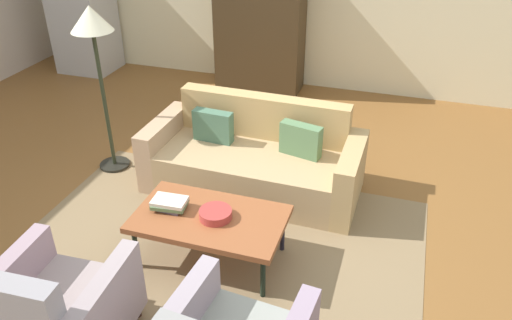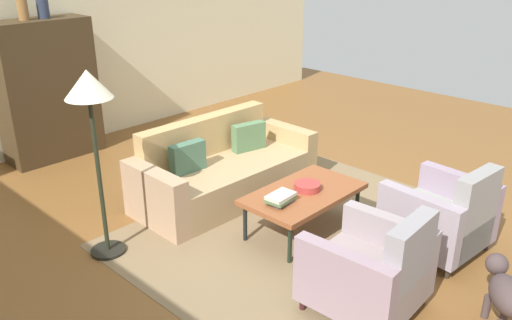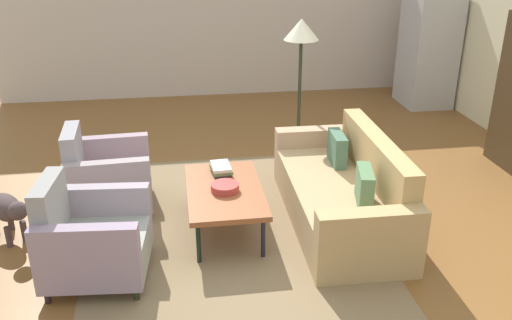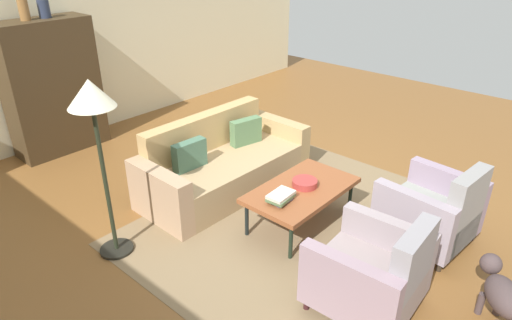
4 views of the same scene
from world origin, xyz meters
The scene contains 14 objects.
ground_plane centered at (0.00, 0.00, 0.00)m, with size 11.32×11.32×0.00m, color brown.
wall_back centered at (0.00, 3.63, 1.40)m, with size 9.43×0.12×2.80m, color beige.
area_rug centered at (-0.14, -0.34, 0.00)m, with size 3.40×2.60×0.01m, color olive.
couch centered at (-0.14, 0.80, 0.29)m, with size 2.12×0.94×0.86m.
coffee_table centered at (-0.14, -0.39, 0.39)m, with size 1.20×0.70×0.43m.
armchair_left centered at (-0.74, -1.56, 0.34)m, with size 0.84×0.84×0.88m.
armchair_right centered at (0.46, -1.56, 0.34)m, with size 0.87×0.87×0.88m.
fruit_bowl centered at (-0.09, -0.39, 0.47)m, with size 0.26×0.26×0.07m, color #A83733.
book_stack centered at (-0.48, -0.39, 0.48)m, with size 0.29×0.22×0.09m.
cabinet centered at (-0.87, 3.28, 0.90)m, with size 1.20×0.51×1.80m.
vase_tall centered at (-1.02, 3.28, 1.95)m, with size 0.12×0.12×0.30m, color olive.
vase_round centered at (-0.77, 3.28, 1.91)m, with size 0.15×0.15×0.23m, color #293249.
floor_lamp centered at (-1.70, 0.67, 1.44)m, with size 0.40×0.40×1.72m.
dog centered at (-0.24, -2.36, 0.31)m, with size 0.59×0.48×0.48m.
Camera 4 is at (-3.46, -2.71, 2.77)m, focal length 31.76 mm.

